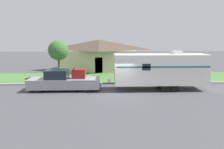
% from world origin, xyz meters
% --- Properties ---
extents(ground_plane, '(120.00, 120.00, 0.00)m').
position_xyz_m(ground_plane, '(0.00, 0.00, 0.00)').
color(ground_plane, '#47474C').
extents(curb_strip, '(80.00, 0.30, 0.14)m').
position_xyz_m(curb_strip, '(0.00, 3.75, 0.07)').
color(curb_strip, '#999993').
rests_on(curb_strip, ground_plane).
extents(lawn_strip, '(80.00, 7.00, 0.03)m').
position_xyz_m(lawn_strip, '(0.00, 7.40, 0.01)').
color(lawn_strip, '#477538').
rests_on(lawn_strip, ground_plane).
extents(house_across_street, '(11.15, 6.70, 4.39)m').
position_xyz_m(house_across_street, '(-1.89, 13.95, 2.27)').
color(house_across_street, beige).
rests_on(house_across_street, ground_plane).
extents(pickup_truck, '(6.32, 2.01, 2.00)m').
position_xyz_m(pickup_truck, '(-4.77, 1.27, 0.84)').
color(pickup_truck, black).
rests_on(pickup_truck, ground_plane).
extents(travel_trailer, '(9.21, 2.38, 3.47)m').
position_xyz_m(travel_trailer, '(3.78, 1.27, 1.86)').
color(travel_trailer, black).
rests_on(travel_trailer, ground_plane).
extents(mailbox, '(0.48, 0.20, 1.36)m').
position_xyz_m(mailbox, '(4.66, 4.80, 1.04)').
color(mailbox, brown).
rests_on(mailbox, ground_plane).
extents(tree_in_yard, '(2.24, 2.24, 4.36)m').
position_xyz_m(tree_in_yard, '(-6.33, 6.97, 3.21)').
color(tree_in_yard, brown).
rests_on(tree_in_yard, ground_plane).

